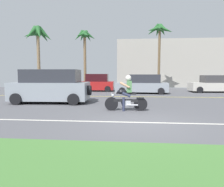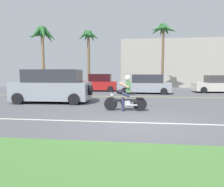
% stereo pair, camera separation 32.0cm
% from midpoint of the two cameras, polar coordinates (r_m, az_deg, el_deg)
% --- Properties ---
extents(ground, '(56.00, 30.00, 0.04)m').
position_cam_midpoint_polar(ground, '(10.13, 5.96, -4.29)').
color(ground, '#545459').
extents(grass_median, '(56.00, 3.80, 0.06)m').
position_cam_midpoint_polar(grass_median, '(3.34, 7.56, -24.57)').
color(grass_median, '#477A38').
rests_on(grass_median, ground).
extents(lane_line_near, '(50.40, 0.12, 0.01)m').
position_cam_midpoint_polar(lane_line_near, '(7.27, 6.24, -8.01)').
color(lane_line_near, silver).
rests_on(lane_line_near, ground).
extents(lane_line_far, '(50.40, 0.12, 0.01)m').
position_cam_midpoint_polar(lane_line_far, '(15.34, 5.73, -0.87)').
color(lane_line_far, yellow).
rests_on(lane_line_far, ground).
extents(motorcyclist, '(1.97, 0.64, 1.65)m').
position_cam_midpoint_polar(motorcyclist, '(9.42, 3.06, -0.62)').
color(motorcyclist, black).
rests_on(motorcyclist, ground).
extents(suv_nearby, '(4.69, 2.33, 1.95)m').
position_cam_midpoint_polar(suv_nearby, '(12.62, -17.37, 1.83)').
color(suv_nearby, '#8C939E').
rests_on(suv_nearby, ground).
extents(parked_car_0, '(4.50, 2.12, 1.67)m').
position_cam_midpoint_polar(parked_car_0, '(22.80, -17.88, 2.91)').
color(parked_car_0, beige).
rests_on(parked_car_0, ground).
extents(parked_car_1, '(3.68, 1.90, 1.69)m').
position_cam_midpoint_polar(parked_car_1, '(20.21, -5.03, 2.88)').
color(parked_car_1, '#AD1E1E').
rests_on(parked_car_1, ground).
extents(parked_car_2, '(4.57, 2.10, 1.65)m').
position_cam_midpoint_polar(parked_car_2, '(18.04, 7.99, 2.48)').
color(parked_car_2, '#8C939E').
rests_on(parked_car_2, ground).
extents(parked_car_3, '(4.25, 2.12, 1.58)m').
position_cam_midpoint_polar(parked_car_3, '(21.13, 26.13, 2.33)').
color(parked_car_3, beige).
rests_on(parked_car_3, ground).
extents(palm_tree_0, '(2.86, 2.86, 6.85)m').
position_cam_midpoint_polar(palm_tree_0, '(22.28, 12.72, 16.16)').
color(palm_tree_0, brown).
rests_on(palm_tree_0, ground).
extents(palm_tree_1, '(3.60, 3.34, 7.19)m').
position_cam_midpoint_polar(palm_tree_1, '(26.12, -20.32, 14.48)').
color(palm_tree_1, '#846B4C').
rests_on(palm_tree_1, ground).
extents(palm_tree_2, '(2.61, 2.51, 6.67)m').
position_cam_midpoint_polar(palm_tree_2, '(24.08, -8.04, 14.46)').
color(palm_tree_2, brown).
rests_on(palm_tree_2, ground).
extents(motorcyclist_distant, '(1.30, 1.08, 1.35)m').
position_cam_midpoint_polar(motorcyclist_distant, '(16.95, -12.80, 1.55)').
color(motorcyclist_distant, black).
rests_on(motorcyclist_distant, ground).
extents(building_far, '(15.09, 4.00, 6.04)m').
position_cam_midpoint_polar(building_far, '(28.58, 16.78, 7.92)').
color(building_far, '#A8A399').
rests_on(building_far, ground).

